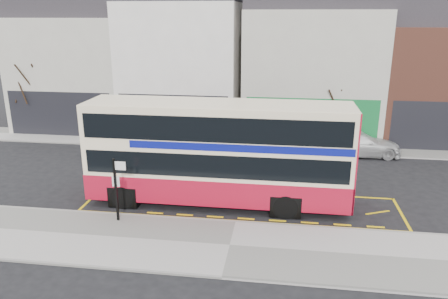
# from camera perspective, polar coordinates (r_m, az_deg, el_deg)

# --- Properties ---
(ground) EXTENTS (120.00, 120.00, 0.00)m
(ground) POSITION_cam_1_polar(r_m,az_deg,el_deg) (18.54, 1.67, -9.23)
(ground) COLOR black
(ground) RESTS_ON ground
(pavement) EXTENTS (40.00, 4.00, 0.15)m
(pavement) POSITION_cam_1_polar(r_m,az_deg,el_deg) (16.49, 0.75, -12.56)
(pavement) COLOR #A7A39E
(pavement) RESTS_ON ground
(kerb) EXTENTS (40.00, 0.15, 0.15)m
(kerb) POSITION_cam_1_polar(r_m,az_deg,el_deg) (18.17, 1.54, -9.55)
(kerb) COLOR gray
(kerb) RESTS_ON ground
(far_pavement) EXTENTS (50.00, 3.00, 0.15)m
(far_pavement) POSITION_cam_1_polar(r_m,az_deg,el_deg) (28.73, 4.13, 0.72)
(far_pavement) COLOR #A7A39E
(far_pavement) RESTS_ON ground
(road_markings) EXTENTS (14.00, 3.40, 0.01)m
(road_markings) POSITION_cam_1_polar(r_m,az_deg,el_deg) (19.97, 2.19, -7.18)
(road_markings) COLOR yellow
(road_markings) RESTS_ON ground
(terrace_far_left) EXTENTS (8.00, 8.01, 10.80)m
(terrace_far_left) POSITION_cam_1_polar(r_m,az_deg,el_deg) (35.15, -18.13, 10.88)
(terrace_far_left) COLOR beige
(terrace_far_left) RESTS_ON ground
(terrace_left) EXTENTS (8.00, 8.01, 11.80)m
(terrace_left) POSITION_cam_1_polar(r_m,az_deg,el_deg) (32.43, -5.10, 12.06)
(terrace_left) COLOR white
(terrace_left) RESTS_ON ground
(terrace_green_shop) EXTENTS (9.00, 8.01, 11.30)m
(terrace_green_shop) POSITION_cam_1_polar(r_m,az_deg,el_deg) (31.67, 11.31, 11.22)
(terrace_green_shop) COLOR beige
(terrace_green_shop) RESTS_ON ground
(terrace_right) EXTENTS (9.00, 8.01, 10.30)m
(terrace_right) POSITION_cam_1_polar(r_m,az_deg,el_deg) (33.44, 27.03, 9.14)
(terrace_right) COLOR brown
(terrace_right) RESTS_ON ground
(double_decker_bus) EXTENTS (11.60, 2.70, 4.63)m
(double_decker_bus) POSITION_cam_1_polar(r_m,az_deg,el_deg) (19.30, -0.66, -0.31)
(double_decker_bus) COLOR #F9E6BE
(double_decker_bus) RESTS_ON ground
(bus_stop_post) EXTENTS (0.66, 0.11, 2.66)m
(bus_stop_post) POSITION_cam_1_polar(r_m,az_deg,el_deg) (18.08, -13.81, -4.34)
(bus_stop_post) COLOR black
(bus_stop_post) RESTS_ON pavement
(car_silver) EXTENTS (4.68, 2.75, 1.50)m
(car_silver) POSITION_cam_1_polar(r_m,az_deg,el_deg) (27.56, -12.48, 1.07)
(car_silver) COLOR #BCBCC1
(car_silver) RESTS_ON ground
(car_grey) EXTENTS (4.02, 1.53, 1.31)m
(car_grey) POSITION_cam_1_polar(r_m,az_deg,el_deg) (27.32, 2.56, 1.13)
(car_grey) COLOR #3A3C41
(car_grey) RESTS_ON ground
(car_white) EXTENTS (5.18, 2.39, 1.47)m
(car_white) POSITION_cam_1_polar(r_m,az_deg,el_deg) (27.68, 17.09, 0.74)
(car_white) COLOR silver
(car_white) RESTS_ON ground
(street_tree_left) EXTENTS (3.00, 3.00, 6.47)m
(street_tree_left) POSITION_cam_1_polar(r_m,az_deg,el_deg) (33.44, -24.19, 9.23)
(street_tree_left) COLOR black
(street_tree_left) RESTS_ON ground
(street_tree_right) EXTENTS (2.26, 2.26, 4.88)m
(street_tree_right) POSITION_cam_1_polar(r_m,az_deg,el_deg) (28.63, 13.75, 6.89)
(street_tree_right) COLOR black
(street_tree_right) RESTS_ON ground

